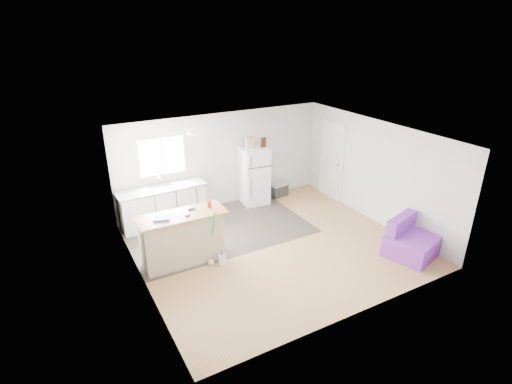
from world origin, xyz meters
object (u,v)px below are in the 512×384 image
red_cup (209,204)px  bottle_left (262,143)px  cooler (278,189)px  blue_tray (161,218)px  cardboard_box (250,143)px  kitchen_cabinets (163,205)px  cleaner_jug (222,260)px  bottle_right (265,142)px  refrigerator (254,176)px  peninsula (182,238)px  purple_seat (410,243)px  mop (212,253)px

red_cup → bottle_left: 2.81m
cooler → red_cup: red_cup is taller
blue_tray → cardboard_box: (2.83, 1.81, 0.60)m
kitchen_cabinets → cardboard_box: size_ratio=6.83×
cleaner_jug → bottle_right: size_ratio=1.13×
blue_tray → bottle_right: bottle_right is taller
refrigerator → blue_tray: (-2.97, -1.83, 0.30)m
bottle_left → peninsula: bearing=-147.8°
red_cup → kitchen_cabinets: bearing=104.2°
kitchen_cabinets → red_cup: (0.45, -1.78, 0.64)m
bottle_right → red_cup: bearing=-142.9°
kitchen_cabinets → refrigerator: bearing=-2.3°
purple_seat → red_cup: size_ratio=9.33×
purple_seat → cleaner_jug: bearing=141.1°
refrigerator → purple_seat: bearing=-63.2°
mop → bottle_right: size_ratio=4.58×
bottle_left → bottle_right: 0.09m
bottle_right → bottle_left: bearing=-176.9°
blue_tray → kitchen_cabinets: bearing=73.8°
cleaner_jug → blue_tray: bearing=162.4°
purple_seat → blue_tray: bearing=140.5°
peninsula → refrigerator: 3.18m
refrigerator → mop: size_ratio=1.31×
kitchen_cabinets → blue_tray: kitchen_cabinets is taller
peninsula → cooler: 3.90m
refrigerator → cooler: size_ratio=2.72×
cleaner_jug → cooler: bearing=48.8°
peninsula → red_cup: 0.85m
mop → bottle_right: bearing=40.5°
kitchen_cabinets → cleaner_jug: size_ratio=7.28×
cleaner_jug → blue_tray: size_ratio=0.94×
mop → bottle_right: bottle_right is taller
purple_seat → mop: size_ratio=0.98×
cleaner_jug → bottle_right: 3.53m
mop → red_cup: (0.16, 0.40, 0.87)m
bottle_left → cooler: bearing=12.9°
bottle_left → kitchen_cabinets: bearing=178.4°
red_cup → cooler: bearing=33.6°
refrigerator → bottle_left: 0.90m
refrigerator → bottle_right: (0.27, -0.06, 0.88)m
kitchen_cabinets → red_cup: size_ratio=17.08×
cooler → cleaner_jug: cooler is taller
cooler → cardboard_box: size_ratio=1.84×
mop → cardboard_box: cardboard_box is taller
red_cup → cleaner_jug: bearing=-90.3°
purple_seat → bottle_right: 4.17m
cardboard_box → bottle_right: cardboard_box is taller
refrigerator → bottle_left: bottle_left is taller
purple_seat → cardboard_box: bearing=98.0°
cleaner_jug → bottle_left: 3.47m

